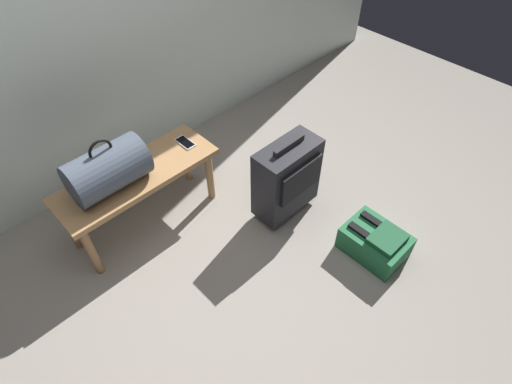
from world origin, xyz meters
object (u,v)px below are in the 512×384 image
(cell_phone, at_px, (185,142))
(backpack_green, at_px, (375,242))
(duffel_bag_slate, at_px, (107,169))
(suitcase_upright_charcoal, at_px, (287,178))
(bench, at_px, (138,181))

(cell_phone, relative_size, backpack_green, 0.38)
(duffel_bag_slate, height_order, suitcase_upright_charcoal, duffel_bag_slate)
(bench, distance_m, backpack_green, 1.50)
(cell_phone, xyz_separation_m, backpack_green, (0.48, -1.21, -0.35))
(duffel_bag_slate, height_order, backpack_green, duffel_bag_slate)
(suitcase_upright_charcoal, bearing_deg, bench, 141.69)
(duffel_bag_slate, bearing_deg, bench, 0.00)
(duffel_bag_slate, bearing_deg, cell_phone, 1.59)
(duffel_bag_slate, bearing_deg, suitcase_upright_charcoal, -33.11)
(duffel_bag_slate, distance_m, suitcase_upright_charcoal, 1.08)
(bench, xyz_separation_m, duffel_bag_slate, (-0.15, -0.00, 0.20))
(duffel_bag_slate, relative_size, cell_phone, 3.06)
(cell_phone, distance_m, backpack_green, 1.35)
(bench, bearing_deg, suitcase_upright_charcoal, -38.31)
(cell_phone, height_order, suitcase_upright_charcoal, suitcase_upright_charcoal)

